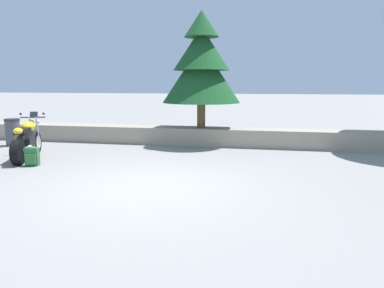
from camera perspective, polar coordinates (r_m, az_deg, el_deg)
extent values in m
plane|color=gray|center=(6.75, -7.33, -7.00)|extent=(120.00, 120.00, 0.00)
cube|color=gray|center=(11.24, 0.29, 1.34)|extent=(36.00, 0.80, 0.55)
cylinder|color=black|center=(10.75, -24.29, 0.24)|extent=(0.33, 0.63, 0.62)
cylinder|color=black|center=(9.40, -26.71, -1.23)|extent=(0.37, 0.64, 0.62)
cylinder|color=silver|center=(10.75, -24.29, 0.24)|extent=(0.28, 0.42, 0.38)
cube|color=black|center=(10.01, -25.54, 0.06)|extent=(0.46, 0.56, 0.34)
cube|color=#2D2D30|center=(10.07, -25.46, 1.28)|extent=(0.49, 1.09, 0.12)
ellipsoid|color=yellow|center=(10.19, -25.30, 2.63)|extent=(0.49, 0.60, 0.26)
cube|color=black|center=(9.74, -26.10, 1.92)|extent=(0.43, 0.61, 0.12)
ellipsoid|color=yellow|center=(9.45, -26.68, 1.91)|extent=(0.30, 0.34, 0.16)
cylinder|color=#2D2D30|center=(10.58, -24.69, 4.01)|extent=(0.64, 0.25, 0.04)
sphere|color=silver|center=(10.75, -24.78, 3.33)|extent=(0.13, 0.13, 0.13)
sphere|color=silver|center=(10.71, -24.06, 3.36)|extent=(0.13, 0.13, 0.13)
cube|color=#26282D|center=(10.67, -24.56, 4.38)|extent=(0.22, 0.15, 0.18)
cylinder|color=silver|center=(9.56, -25.37, -0.65)|extent=(0.23, 0.40, 0.11)
cylinder|color=silver|center=(10.69, -24.95, 2.09)|extent=(0.09, 0.17, 0.73)
cylinder|color=silver|center=(10.63, -24.02, 2.12)|extent=(0.09, 0.17, 0.73)
sphere|color=#2D2D30|center=(10.63, -26.34, 4.45)|extent=(0.07, 0.07, 0.07)
sphere|color=#2D2D30|center=(10.45, -23.21, 4.60)|extent=(0.07, 0.07, 0.07)
cube|color=#2D6B38|center=(9.18, -24.78, -1.90)|extent=(0.34, 0.25, 0.44)
cube|color=#2D6B38|center=(9.08, -25.01, -2.30)|extent=(0.24, 0.11, 0.24)
ellipsoid|color=#2D6B38|center=(9.14, -24.88, -0.61)|extent=(0.32, 0.24, 0.08)
cube|color=#193A1E|center=(9.24, -24.09, -1.65)|extent=(0.06, 0.04, 0.37)
cube|color=#193A1E|center=(9.30, -25.05, -1.65)|extent=(0.06, 0.04, 0.37)
cylinder|color=brown|center=(11.23, 1.52, 5.48)|extent=(0.27, 0.27, 1.07)
cone|color=#194C23|center=(11.20, 1.55, 11.54)|extent=(2.47, 2.47, 1.84)
cone|color=#194C23|center=(11.25, 1.57, 15.39)|extent=(1.78, 1.78, 1.33)
cone|color=#194C23|center=(11.35, 1.59, 19.19)|extent=(1.09, 1.09, 0.81)
cylinder|color=#4C4C51|center=(12.39, -27.34, 1.60)|extent=(0.44, 0.44, 0.80)
cylinder|color=#2D2D30|center=(12.34, -27.50, 3.58)|extent=(0.46, 0.46, 0.06)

